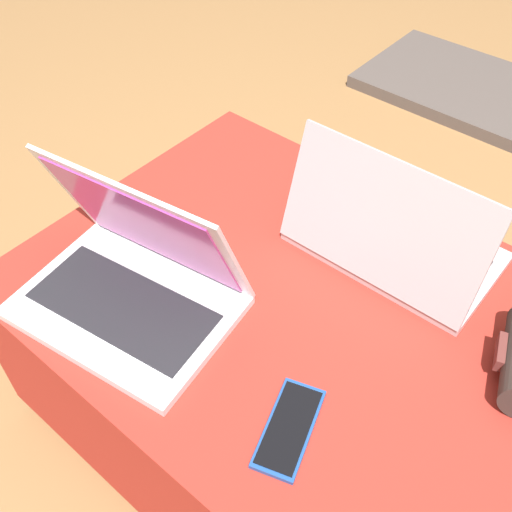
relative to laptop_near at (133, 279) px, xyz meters
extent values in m
plane|color=#9E7042|center=(0.21, 0.18, -0.47)|extent=(14.00, 14.00, 0.00)
cube|color=maroon|center=(0.21, 0.18, -0.45)|extent=(0.92, 0.69, 0.05)
cube|color=#B22D23|center=(0.21, 0.18, -0.24)|extent=(0.96, 0.72, 0.37)
cube|color=silver|center=(0.00, -0.03, -0.04)|extent=(0.38, 0.30, 0.02)
cube|color=#232328|center=(0.00, -0.03, -0.03)|extent=(0.33, 0.18, 0.00)
cube|color=silver|center=(-0.01, 0.05, 0.08)|extent=(0.36, 0.15, 0.24)
cube|color=#B23D93|center=(-0.01, 0.05, 0.08)|extent=(0.32, 0.13, 0.21)
cube|color=#B7B7BC|center=(0.27, 0.39, -0.04)|extent=(0.36, 0.23, 0.02)
cube|color=#232328|center=(0.27, 0.39, -0.03)|extent=(0.32, 0.13, 0.00)
cube|color=#B7B7BC|center=(0.27, 0.31, 0.07)|extent=(0.36, 0.07, 0.22)
cube|color=green|center=(0.27, 0.31, 0.07)|extent=(0.32, 0.06, 0.19)
cube|color=#1E4C9E|center=(0.35, -0.02, -0.05)|extent=(0.11, 0.16, 0.01)
cube|color=black|center=(0.35, -0.02, -0.04)|extent=(0.10, 0.15, 0.00)
camera|label=1|loc=(0.58, -0.37, 0.74)|focal=42.00mm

